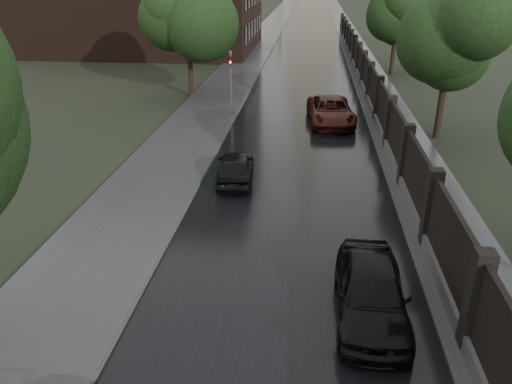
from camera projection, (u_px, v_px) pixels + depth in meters
name	position (u px, v px, depth m)	size (l,w,h in m)	color
fence_right	(367.00, 80.00, 36.31)	(0.45, 75.72, 2.70)	#383533
tree_left_far	(188.00, 20.00, 33.99)	(4.25, 4.25, 7.39)	black
tree_right_b	(450.00, 44.00, 25.33)	(4.08, 4.08, 7.01)	black
tree_right_c	(397.00, 14.00, 41.65)	(4.08, 4.08, 7.01)	black
traffic_light	(231.00, 78.00, 30.25)	(0.16, 0.32, 4.00)	#59595E
hatchback_left	(235.00, 167.00, 21.48)	(1.55, 3.86, 1.32)	black
car_right_near	(371.00, 292.00, 13.00)	(1.82, 4.52, 1.54)	black
car_right_far	(331.00, 111.00, 29.48)	(2.52, 5.46, 1.52)	#33100B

